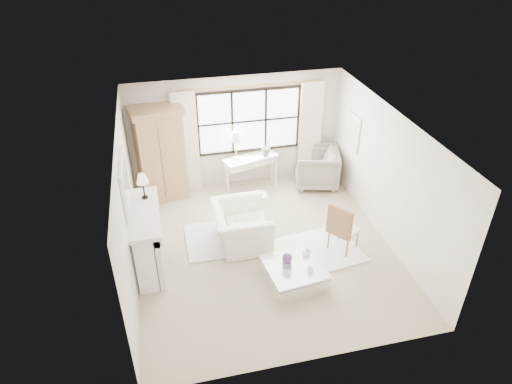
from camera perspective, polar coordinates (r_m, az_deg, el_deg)
floor at (r=9.28m, az=1.03°, el=-7.07°), size 5.50×5.50×0.00m
ceiling at (r=7.86m, az=1.22°, el=8.36°), size 5.50×5.50×0.00m
wall_back at (r=10.86m, az=-2.45°, el=7.54°), size 5.00×0.00×5.00m
wall_front at (r=6.44m, az=7.25°, el=-12.80°), size 5.00×0.00×5.00m
wall_left at (r=8.33m, az=-15.81°, el=-2.09°), size 0.00×5.50×5.50m
wall_right at (r=9.35m, az=16.16°, el=1.86°), size 0.00×5.50×5.50m
window_pane at (r=10.80m, az=-0.88°, el=8.86°), size 2.40×0.02×1.50m
window_frame at (r=10.79m, az=-0.87°, el=8.84°), size 2.50×0.04×1.50m
curtain_rod at (r=10.43m, az=-0.85°, el=13.13°), size 3.30×0.04×0.04m
curtain_left at (r=10.69m, az=-8.69°, el=6.07°), size 0.55×0.10×2.47m
curtain_right at (r=11.26m, az=6.77°, el=7.63°), size 0.55×0.10×2.47m
fireplace at (r=8.72m, az=-13.66°, el=-5.73°), size 0.58×1.66×1.26m
mirror_frame at (r=8.07m, az=-16.11°, el=0.82°), size 0.05×1.15×0.95m
mirror_glass at (r=8.07m, az=-15.90°, el=0.84°), size 0.02×1.00×0.80m
art_frame at (r=10.58m, az=12.01°, el=7.33°), size 0.04×0.62×0.82m
art_canvas at (r=10.57m, az=11.91°, el=7.32°), size 0.01×0.52×0.72m
mantel_lamp at (r=8.53m, az=-14.04°, el=1.49°), size 0.22×0.22×0.51m
armoire at (r=10.53m, az=-11.83°, el=4.75°), size 1.23×0.90×2.24m
console_table at (r=11.07m, az=-0.67°, el=2.54°), size 1.37×0.79×0.80m
console_lamp at (r=10.57m, az=-2.55°, el=6.85°), size 0.28×0.28×0.69m
orchid_plant at (r=10.86m, az=1.33°, el=5.70°), size 0.33×0.31×0.47m
side_table at (r=10.08m, az=0.29°, el=-1.20°), size 0.40×0.40×0.51m
rug_left at (r=9.55m, az=-3.33°, el=-5.71°), size 1.81×1.28×0.03m
rug_right at (r=9.28m, az=7.49°, el=-7.31°), size 1.86×1.49×0.03m
club_armchair at (r=9.20m, az=-1.87°, el=-4.30°), size 1.11×1.27×0.81m
wingback_chair at (r=11.22m, az=7.59°, el=3.07°), size 1.25×1.23×0.93m
french_chair at (r=9.23m, az=10.77°, el=-5.54°), size 0.68×0.68×1.08m
coffee_table at (r=8.46m, az=4.75°, el=-10.23°), size 1.11×1.11×0.38m
planter_box at (r=8.28m, az=3.89°, el=-8.97°), size 0.16×0.16×0.11m
planter_flowers at (r=8.19m, az=3.92°, el=-8.22°), size 0.18×0.18×0.18m
pillar_candle at (r=8.23m, az=6.82°, el=-9.39°), size 0.10×0.10×0.12m
coffee_vase at (r=8.54m, az=6.32°, el=-7.36°), size 0.18×0.18×0.17m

